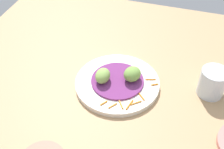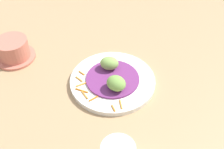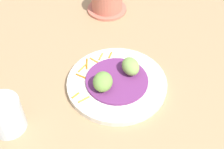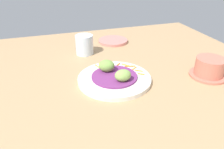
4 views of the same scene
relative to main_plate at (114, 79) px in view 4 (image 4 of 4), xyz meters
The scene contains 9 objects.
table_surface 6.41cm from the main_plate, 166.37° to the right, with size 110.00×110.00×2.00cm, color tan.
main_plate is the anchor object (origin of this frame).
cabbage_bed 1.03cm from the main_plate, ahead, with size 15.25×15.25×0.57cm, color #702D6B.
carrot_garnish 7.69cm from the main_plate, 133.55° to the right, with size 14.74×13.54×0.40cm.
guac_scoop_left 5.29cm from the main_plate, 111.06° to the left, with size 5.35×4.11×3.80cm, color #84A851.
guac_scoop_center 5.37cm from the main_plate, 68.94° to the right, with size 4.58×5.41×4.06cm, color #759E47.
side_plate_small 37.18cm from the main_plate, 107.20° to the right, with size 14.00×14.00×1.25cm, color tan.
terracotta_bowl 32.85cm from the main_plate, 168.16° to the left, with size 12.64×12.64×6.77cm.
water_glass 26.50cm from the main_plate, 79.56° to the right, with size 7.39×7.39×8.11cm, color silver.
Camera 4 is at (26.13, 61.93, 39.39)cm, focal length 35.26 mm.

